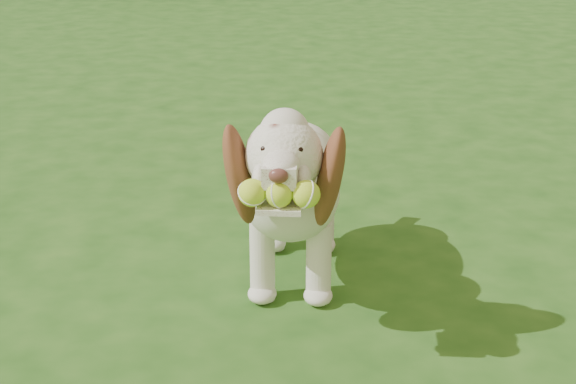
{
  "coord_description": "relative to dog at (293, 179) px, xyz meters",
  "views": [
    {
      "loc": [
        -0.47,
        -2.43,
        1.47
      ],
      "look_at": [
        -0.48,
        0.23,
        0.45
      ],
      "focal_mm": 55.0,
      "sensor_mm": 36.0,
      "label": 1
    }
  ],
  "objects": [
    {
      "name": "dog",
      "position": [
        0.0,
        0.0,
        0.0
      ],
      "size": [
        0.43,
        1.18,
        0.77
      ],
      "rotation": [
        0.0,
        0.0,
        -0.07
      ],
      "color": "silver",
      "rests_on": "ground"
    },
    {
      "name": "ground",
      "position": [
        0.47,
        -0.47,
        -0.41
      ],
      "size": [
        80.0,
        80.0,
        0.0
      ],
      "primitive_type": "plane",
      "color": "#1E4A15",
      "rests_on": "ground"
    }
  ]
}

